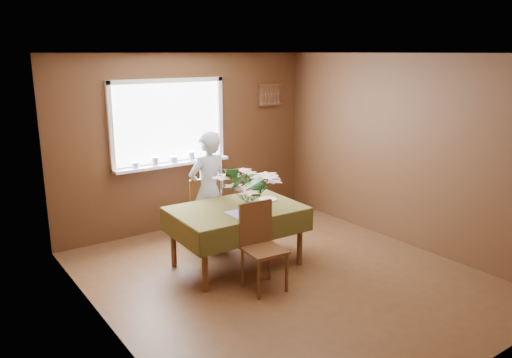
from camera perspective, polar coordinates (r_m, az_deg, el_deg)
floor at (r=5.85m, az=3.18°, el=-11.12°), size 4.50×4.50×0.00m
ceiling at (r=5.28m, az=3.57°, el=14.17°), size 4.50×4.50×0.00m
wall_back at (r=7.29m, az=-7.79°, el=4.23°), size 4.00×0.00×4.00m
wall_front at (r=4.01m, az=23.99°, el=-5.33°), size 4.00×0.00×4.00m
wall_left at (r=4.50m, az=-16.96°, el=-2.61°), size 0.00×4.50×4.50m
wall_right at (r=6.84m, az=16.58°, el=3.10°), size 0.00×4.50×4.50m
window_assembly at (r=7.09m, az=-9.72°, el=4.73°), size 1.72×0.20×1.22m
spoon_rack at (r=7.95m, az=1.58°, el=9.56°), size 0.44×0.05×0.33m
dining_table at (r=5.92m, az=-2.24°, el=-4.08°), size 1.54×1.08×0.74m
chair_far at (r=6.61m, az=-5.99°, el=-3.37°), size 0.50×0.50×0.94m
chair_near at (r=5.44m, az=0.51°, el=-7.22°), size 0.44×0.44×0.95m
seated_woman at (r=6.46m, az=-5.45°, el=-1.32°), size 0.59×0.41×1.55m
flower_bouquet at (r=5.60m, az=-0.92°, el=-0.60°), size 0.60×0.60×0.52m
side_plate at (r=6.18m, az=1.36°, el=-2.34°), size 0.24×0.24×0.01m
table_knife at (r=5.81m, az=-0.22°, el=-3.41°), size 0.07×0.20×0.00m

